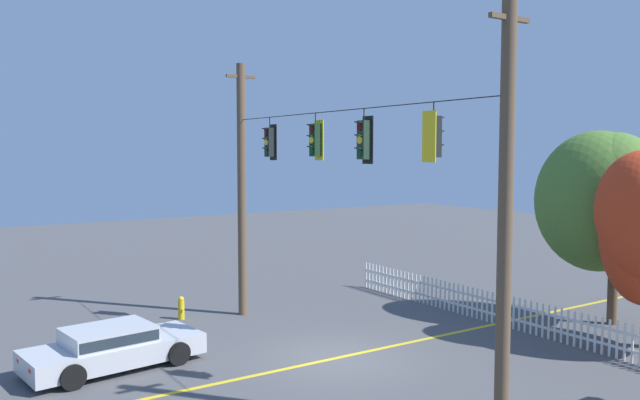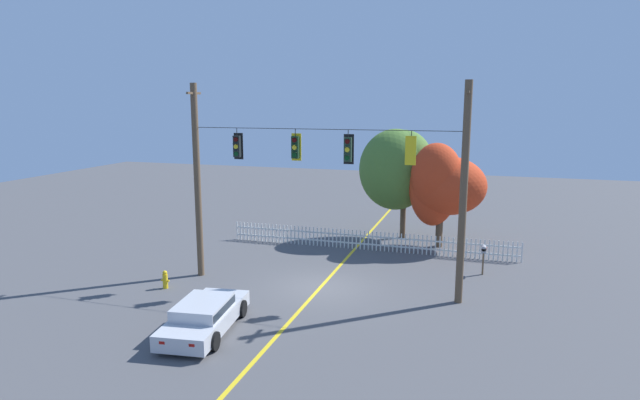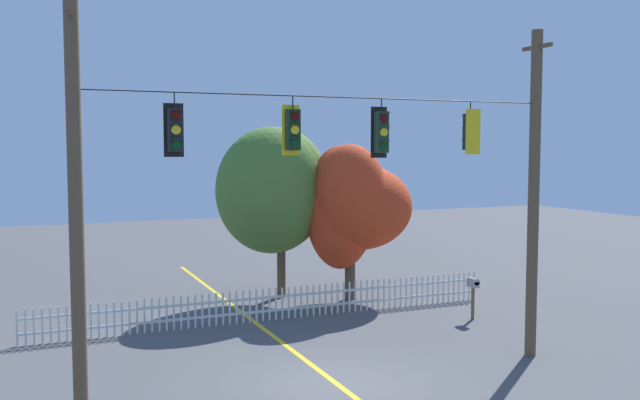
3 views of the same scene
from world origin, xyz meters
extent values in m
plane|color=#4C4C4F|center=(0.00, 0.00, 0.00)|extent=(80.00, 80.00, 0.00)
cube|color=gold|center=(0.00, 0.00, 0.00)|extent=(0.16, 36.00, 0.01)
cylinder|color=brown|center=(-5.87, 0.00, 4.42)|extent=(0.30, 0.30, 8.85)
cylinder|color=brown|center=(5.87, 0.00, 4.42)|extent=(0.30, 0.30, 8.85)
cube|color=brown|center=(-5.87, 0.00, 8.40)|extent=(0.10, 1.10, 0.10)
cube|color=brown|center=(5.87, 0.00, 8.40)|extent=(0.10, 1.10, 0.10)
cylinder|color=black|center=(0.00, 0.00, 6.90)|extent=(11.54, 0.02, 0.02)
cylinder|color=black|center=(-3.82, 0.00, 6.73)|extent=(0.03, 0.03, 0.34)
cube|color=black|center=(-3.82, 0.13, 6.10)|extent=(0.43, 0.02, 1.16)
cube|color=black|center=(-3.82, 0.00, 6.10)|extent=(0.30, 0.24, 0.94)
cylinder|color=#410706|center=(-3.82, -0.14, 6.41)|extent=(0.20, 0.03, 0.20)
cube|color=black|center=(-3.82, -0.18, 6.52)|extent=(0.22, 0.12, 0.06)
cylinder|color=yellow|center=(-3.82, -0.14, 6.10)|extent=(0.20, 0.03, 0.20)
cube|color=black|center=(-3.82, -0.18, 6.21)|extent=(0.22, 0.12, 0.06)
cylinder|color=#073513|center=(-3.82, -0.14, 5.78)|extent=(0.20, 0.03, 0.20)
cube|color=black|center=(-3.82, -0.18, 5.90)|extent=(0.22, 0.12, 0.06)
cylinder|color=black|center=(-1.11, 0.00, 6.75)|extent=(0.03, 0.03, 0.31)
cube|color=yellow|center=(-1.11, 0.13, 6.12)|extent=(0.43, 0.02, 1.16)
cube|color=black|center=(-1.11, 0.00, 6.12)|extent=(0.30, 0.24, 0.94)
cylinder|color=#410706|center=(-1.11, -0.14, 6.44)|extent=(0.20, 0.03, 0.20)
cube|color=black|center=(-1.11, -0.18, 6.55)|extent=(0.22, 0.12, 0.06)
cylinder|color=yellow|center=(-1.11, -0.14, 6.12)|extent=(0.20, 0.03, 0.20)
cube|color=black|center=(-1.11, -0.18, 6.24)|extent=(0.22, 0.12, 0.06)
cylinder|color=#073513|center=(-1.11, -0.14, 5.81)|extent=(0.20, 0.03, 0.20)
cube|color=black|center=(-1.11, -0.18, 5.93)|extent=(0.22, 0.12, 0.06)
cylinder|color=black|center=(1.19, 0.00, 6.75)|extent=(0.03, 0.03, 0.31)
cube|color=black|center=(1.19, 0.13, 6.09)|extent=(0.43, 0.02, 1.24)
cube|color=#1E3323|center=(1.19, 0.00, 6.09)|extent=(0.30, 0.24, 1.00)
cylinder|color=#410706|center=(1.19, -0.14, 6.43)|extent=(0.20, 0.03, 0.20)
cube|color=#1E3323|center=(1.19, -0.18, 6.54)|extent=(0.22, 0.12, 0.06)
cylinder|color=yellow|center=(1.19, -0.14, 6.09)|extent=(0.20, 0.03, 0.20)
cube|color=#1E3323|center=(1.19, -0.18, 6.21)|extent=(0.22, 0.12, 0.06)
cylinder|color=#073513|center=(1.19, -0.14, 5.76)|extent=(0.20, 0.03, 0.20)
cube|color=#1E3323|center=(1.19, -0.18, 5.87)|extent=(0.22, 0.12, 0.06)
cylinder|color=black|center=(3.77, 0.00, 6.75)|extent=(0.03, 0.03, 0.31)
cube|color=yellow|center=(3.77, -0.13, 6.12)|extent=(0.43, 0.02, 1.16)
cube|color=black|center=(3.77, 0.00, 6.12)|extent=(0.30, 0.24, 0.93)
cylinder|color=#410706|center=(3.77, 0.14, 6.43)|extent=(0.20, 0.03, 0.20)
cube|color=black|center=(3.77, 0.18, 6.55)|extent=(0.22, 0.12, 0.06)
cylinder|color=yellow|center=(3.77, 0.14, 6.12)|extent=(0.20, 0.03, 0.20)
cube|color=black|center=(3.77, 0.18, 6.24)|extent=(0.22, 0.12, 0.06)
cylinder|color=#073513|center=(3.77, 0.14, 5.81)|extent=(0.20, 0.03, 0.20)
cube|color=black|center=(3.77, 0.18, 5.93)|extent=(0.22, 0.12, 0.06)
cube|color=silver|center=(-7.15, 6.51, 0.53)|extent=(0.06, 0.04, 1.07)
cube|color=silver|center=(-6.92, 6.51, 0.53)|extent=(0.06, 0.04, 1.07)
cube|color=silver|center=(-6.70, 6.51, 0.53)|extent=(0.06, 0.04, 1.07)
cube|color=silver|center=(-6.47, 6.51, 0.53)|extent=(0.06, 0.04, 1.07)
cube|color=silver|center=(-6.25, 6.51, 0.53)|extent=(0.06, 0.04, 1.07)
cube|color=silver|center=(-6.02, 6.51, 0.53)|extent=(0.06, 0.04, 1.07)
cube|color=silver|center=(-5.80, 6.51, 0.53)|extent=(0.06, 0.04, 1.07)
cube|color=silver|center=(-5.57, 6.51, 0.53)|extent=(0.06, 0.04, 1.07)
cube|color=silver|center=(-5.34, 6.51, 0.53)|extent=(0.06, 0.04, 1.07)
cube|color=silver|center=(-5.12, 6.51, 0.53)|extent=(0.06, 0.04, 1.07)
cube|color=silver|center=(-4.89, 6.51, 0.53)|extent=(0.06, 0.04, 1.07)
cube|color=silver|center=(-4.67, 6.51, 0.53)|extent=(0.06, 0.04, 1.07)
cube|color=silver|center=(-4.44, 6.51, 0.53)|extent=(0.06, 0.04, 1.07)
cube|color=silver|center=(-4.22, 6.51, 0.53)|extent=(0.06, 0.04, 1.07)
cube|color=silver|center=(-3.99, 6.51, 0.53)|extent=(0.06, 0.04, 1.07)
cube|color=silver|center=(-3.76, 6.51, 0.53)|extent=(0.06, 0.04, 1.07)
cube|color=silver|center=(-3.54, 6.51, 0.53)|extent=(0.06, 0.04, 1.07)
cube|color=silver|center=(-3.31, 6.51, 0.53)|extent=(0.06, 0.04, 1.07)
cube|color=silver|center=(-3.09, 6.51, 0.53)|extent=(0.06, 0.04, 1.07)
cube|color=silver|center=(-2.86, 6.51, 0.53)|extent=(0.06, 0.04, 1.07)
cube|color=silver|center=(-2.64, 6.51, 0.53)|extent=(0.06, 0.04, 1.07)
cube|color=silver|center=(-2.41, 6.51, 0.53)|extent=(0.06, 0.04, 1.07)
cube|color=silver|center=(-2.18, 6.51, 0.53)|extent=(0.06, 0.04, 1.07)
cube|color=silver|center=(-1.96, 6.51, 0.53)|extent=(0.06, 0.04, 1.07)
cube|color=silver|center=(-1.73, 6.51, 0.53)|extent=(0.06, 0.04, 1.07)
cube|color=silver|center=(-1.51, 6.51, 0.53)|extent=(0.06, 0.04, 1.07)
cube|color=silver|center=(-1.28, 6.51, 0.53)|extent=(0.06, 0.04, 1.07)
cube|color=silver|center=(-1.06, 6.51, 0.53)|extent=(0.06, 0.04, 1.07)
cube|color=silver|center=(-0.83, 6.51, 0.53)|extent=(0.06, 0.04, 1.07)
cube|color=silver|center=(-0.60, 6.51, 0.53)|extent=(0.06, 0.04, 1.07)
cube|color=silver|center=(-0.38, 6.51, 0.53)|extent=(0.06, 0.04, 1.07)
cube|color=silver|center=(-0.15, 6.51, 0.53)|extent=(0.06, 0.04, 1.07)
cube|color=silver|center=(0.07, 6.51, 0.53)|extent=(0.06, 0.04, 1.07)
cube|color=silver|center=(0.30, 6.51, 0.53)|extent=(0.06, 0.04, 1.07)
cube|color=silver|center=(0.52, 6.51, 0.53)|extent=(0.06, 0.04, 1.07)
cube|color=silver|center=(0.75, 6.51, 0.53)|extent=(0.06, 0.04, 1.07)
cube|color=silver|center=(0.98, 6.51, 0.53)|extent=(0.06, 0.04, 1.07)
cube|color=silver|center=(1.20, 6.51, 0.53)|extent=(0.06, 0.04, 1.07)
cube|color=silver|center=(1.43, 6.51, 0.53)|extent=(0.06, 0.04, 1.07)
cube|color=silver|center=(1.65, 6.51, 0.53)|extent=(0.06, 0.04, 1.07)
cube|color=silver|center=(1.88, 6.51, 0.53)|extent=(0.06, 0.04, 1.07)
cube|color=silver|center=(2.10, 6.51, 0.53)|extent=(0.06, 0.04, 1.07)
cube|color=silver|center=(2.33, 6.51, 0.53)|extent=(0.06, 0.04, 1.07)
cube|color=silver|center=(2.56, 6.51, 0.53)|extent=(0.06, 0.04, 1.07)
cube|color=silver|center=(2.78, 6.51, 0.53)|extent=(0.06, 0.04, 1.07)
cube|color=silver|center=(3.01, 6.51, 0.53)|extent=(0.06, 0.04, 1.07)
cube|color=silver|center=(3.23, 6.51, 0.53)|extent=(0.06, 0.04, 1.07)
cube|color=silver|center=(3.46, 6.51, 0.53)|extent=(0.06, 0.04, 1.07)
cube|color=silver|center=(3.68, 6.51, 0.53)|extent=(0.06, 0.04, 1.07)
cube|color=silver|center=(3.91, 6.51, 0.53)|extent=(0.06, 0.04, 1.07)
cube|color=silver|center=(4.14, 6.51, 0.53)|extent=(0.06, 0.04, 1.07)
cube|color=silver|center=(4.36, 6.51, 0.53)|extent=(0.06, 0.04, 1.07)
cube|color=silver|center=(4.59, 6.51, 0.53)|extent=(0.06, 0.04, 1.07)
cube|color=silver|center=(4.81, 6.51, 0.53)|extent=(0.06, 0.04, 1.07)
cube|color=silver|center=(5.04, 6.51, 0.53)|extent=(0.06, 0.04, 1.07)
cube|color=silver|center=(0.75, 6.54, 0.32)|extent=(15.80, 0.03, 0.08)
cube|color=silver|center=(0.75, 6.54, 0.77)|extent=(15.80, 0.03, 0.08)
cylinder|color=brown|center=(2.13, 9.80, 1.39)|extent=(0.33, 0.33, 2.78)
ellipsoid|color=#4C752D|center=(1.66, 9.45, 4.14)|extent=(4.25, 3.54, 4.73)
ellipsoid|color=#4C752D|center=(2.12, 9.63, 4.40)|extent=(3.42, 3.35, 4.09)
cube|color=#B7BABF|center=(-2.60, -5.46, 0.45)|extent=(2.35, 4.77, 0.55)
cube|color=#B7BABF|center=(-2.58, -5.61, 0.94)|extent=(1.85, 2.38, 0.42)
cube|color=#232D38|center=(-2.58, -5.61, 0.94)|extent=(1.87, 2.29, 0.27)
cylinder|color=black|center=(-3.67, -4.15, 0.32)|extent=(0.26, 0.66, 0.64)
cylinder|color=black|center=(-1.87, -3.94, 0.32)|extent=(0.26, 0.66, 0.64)
cylinder|color=black|center=(-3.33, -6.98, 0.32)|extent=(0.26, 0.66, 0.64)
cylinder|color=black|center=(-1.53, -6.76, 0.32)|extent=(0.26, 0.66, 0.64)
cube|color=white|center=(-3.37, -3.26, 0.55)|extent=(0.20, 0.06, 0.10)
cube|color=white|center=(-2.38, -3.14, 0.55)|extent=(0.20, 0.06, 0.10)
cube|color=red|center=(-2.83, -7.77, 0.55)|extent=(0.20, 0.06, 0.10)
cube|color=red|center=(-1.84, -7.66, 0.55)|extent=(0.20, 0.06, 0.10)
cylinder|color=gold|center=(-6.44, -2.08, 0.32)|extent=(0.22, 0.22, 0.64)
sphere|color=gold|center=(-6.44, -2.08, 0.70)|extent=(0.20, 0.20, 0.20)
cylinder|color=gold|center=(-6.59, -2.08, 0.35)|extent=(0.08, 0.08, 0.08)
cylinder|color=gold|center=(-6.29, -2.08, 0.35)|extent=(0.08, 0.08, 0.08)
camera|label=1|loc=(14.55, -10.18, 5.77)|focal=36.23mm
camera|label=2|loc=(6.56, -21.26, 8.02)|focal=29.89mm
camera|label=3|loc=(-6.83, -15.03, 5.72)|focal=39.10mm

